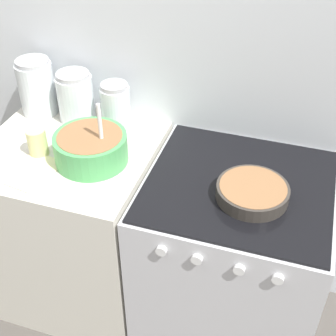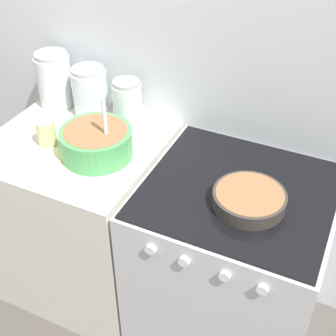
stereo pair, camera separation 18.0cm
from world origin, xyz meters
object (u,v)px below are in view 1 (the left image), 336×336
(baking_pan, at_px, (252,192))
(tin_can, at_px, (37,142))
(storage_jar_left, at_px, (37,91))
(storage_jar_middle, at_px, (76,100))
(stove, at_px, (230,261))
(storage_jar_right, at_px, (116,108))
(mixing_bowl, at_px, (91,147))

(baking_pan, relative_size, tin_can, 2.29)
(storage_jar_left, xyz_separation_m, storage_jar_middle, (0.20, 0.00, -0.01))
(stove, height_order, baking_pan, baking_pan)
(storage_jar_right, bearing_deg, tin_can, -126.26)
(tin_can, bearing_deg, storage_jar_left, 118.84)
(baking_pan, height_order, storage_jar_left, storage_jar_left)
(baking_pan, xyz_separation_m, storage_jar_middle, (-0.87, 0.31, 0.07))
(baking_pan, bearing_deg, storage_jar_left, 163.75)
(stove, height_order, mixing_bowl, mixing_bowl)
(stove, bearing_deg, storage_jar_right, 158.55)
(stove, distance_m, mixing_bowl, 0.80)
(storage_jar_left, bearing_deg, mixing_bowl, -34.91)
(stove, xyz_separation_m, storage_jar_right, (-0.62, 0.24, 0.54))
(storage_jar_left, xyz_separation_m, storage_jar_right, (0.39, 0.00, -0.02))
(storage_jar_left, bearing_deg, tin_can, -61.16)
(storage_jar_middle, height_order, tin_can, storage_jar_middle)
(stove, distance_m, storage_jar_middle, 1.01)
(storage_jar_left, bearing_deg, storage_jar_right, 0.00)
(baking_pan, xyz_separation_m, storage_jar_left, (-1.06, 0.31, 0.08))
(stove, xyz_separation_m, storage_jar_left, (-1.01, 0.24, 0.56))
(mixing_bowl, bearing_deg, storage_jar_left, 145.09)
(baking_pan, xyz_separation_m, storage_jar_right, (-0.67, 0.31, 0.06))
(storage_jar_middle, distance_m, tin_can, 0.31)
(mixing_bowl, bearing_deg, storage_jar_middle, 126.13)
(mixing_bowl, xyz_separation_m, storage_jar_right, (-0.01, 0.28, 0.02))
(stove, distance_m, storage_jar_right, 0.85)
(mixing_bowl, height_order, tin_can, mixing_bowl)
(storage_jar_middle, bearing_deg, storage_jar_right, 0.00)
(storage_jar_left, relative_size, storage_jar_middle, 1.15)
(stove, bearing_deg, baking_pan, -49.84)
(storage_jar_right, bearing_deg, mixing_bowl, -88.45)
(storage_jar_middle, bearing_deg, baking_pan, -19.65)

